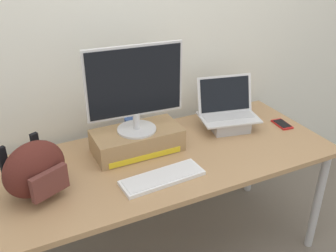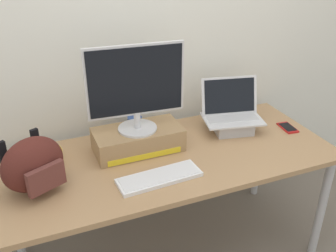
# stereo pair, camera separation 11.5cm
# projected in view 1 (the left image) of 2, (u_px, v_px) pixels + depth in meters

# --- Properties ---
(back_wall) EXTENTS (7.00, 0.10, 2.60)m
(back_wall) POSITION_uv_depth(u_px,v_px,m) (131.00, 32.00, 2.21)
(back_wall) COLOR silver
(back_wall) RESTS_ON ground
(desk) EXTENTS (1.83, 0.78, 0.73)m
(desk) POSITION_uv_depth(u_px,v_px,m) (168.00, 165.00, 2.11)
(desk) COLOR #A87F56
(desk) RESTS_ON ground
(toner_box_yellow) EXTENTS (0.48, 0.24, 0.13)m
(toner_box_yellow) POSITION_uv_depth(u_px,v_px,m) (137.00, 140.00, 2.10)
(toner_box_yellow) COLOR #9E7A51
(toner_box_yellow) RESTS_ON desk
(desktop_monitor) EXTENTS (0.52, 0.21, 0.47)m
(desktop_monitor) POSITION_uv_depth(u_px,v_px,m) (135.00, 88.00, 1.96)
(desktop_monitor) COLOR silver
(desktop_monitor) RESTS_ON toner_box_yellow
(open_laptop) EXTENTS (0.39, 0.30, 0.31)m
(open_laptop) POSITION_uv_depth(u_px,v_px,m) (228.00, 118.00, 2.35)
(open_laptop) COLOR #ADADB2
(open_laptop) RESTS_ON desk
(external_keyboard) EXTENTS (0.43, 0.16, 0.02)m
(external_keyboard) POSITION_uv_depth(u_px,v_px,m) (162.00, 178.00, 1.88)
(external_keyboard) COLOR white
(external_keyboard) RESTS_ON desk
(messenger_backpack) EXTENTS (0.35, 0.30, 0.27)m
(messenger_backpack) POSITION_uv_depth(u_px,v_px,m) (35.00, 170.00, 1.73)
(messenger_backpack) COLOR #4C1E19
(messenger_backpack) RESTS_ON desk
(coffee_mug) EXTENTS (0.13, 0.09, 0.10)m
(coffee_mug) POSITION_uv_depth(u_px,v_px,m) (132.00, 126.00, 2.29)
(coffee_mug) COLOR #2D4C93
(coffee_mug) RESTS_ON desk
(cell_phone) EXTENTS (0.09, 0.15, 0.01)m
(cell_phone) POSITION_uv_depth(u_px,v_px,m) (282.00, 124.00, 2.40)
(cell_phone) COLOR red
(cell_phone) RESTS_ON desk
(plush_toy) EXTENTS (0.09, 0.09, 0.09)m
(plush_toy) POSITION_uv_depth(u_px,v_px,m) (52.00, 156.00, 1.99)
(plush_toy) COLOR gold
(plush_toy) RESTS_ON desk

